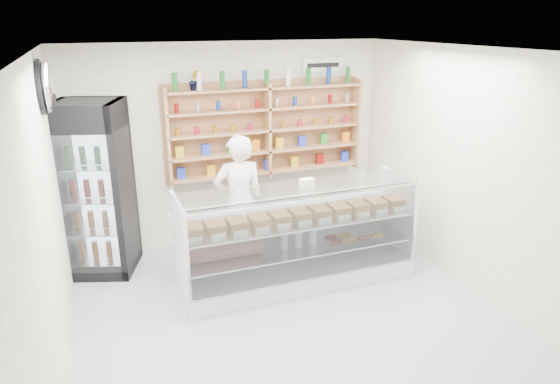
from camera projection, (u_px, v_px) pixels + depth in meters
name	position (u px, v px, depth m)	size (l,w,h in m)	color
room	(299.00, 201.00, 4.86)	(5.00, 5.00, 5.00)	#BABABF
display_counter	(296.00, 255.00, 6.09)	(2.84, 0.85, 1.24)	white
shop_worker	(239.00, 202.00, 6.35)	(0.64, 0.42, 1.75)	silver
drinks_cooler	(96.00, 189.00, 6.15)	(0.99, 0.97, 2.18)	black
wall_shelving	(267.00, 130.00, 7.03)	(2.84, 0.28, 1.33)	#A47C4D
potted_plant	(194.00, 80.00, 6.46)	(0.14, 0.12, 0.26)	#1E6626
security_mirror	(47.00, 87.00, 4.85)	(0.15, 0.50, 0.50)	silver
wall_sign	(323.00, 65.00, 7.17)	(0.62, 0.03, 0.20)	white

